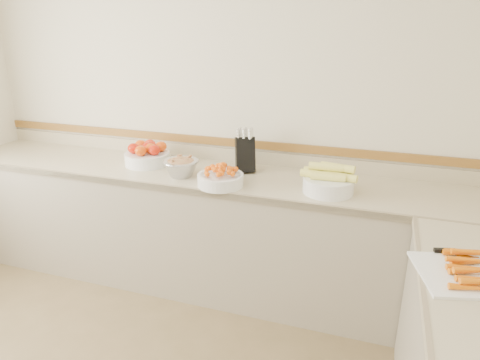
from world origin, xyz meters
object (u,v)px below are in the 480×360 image
(cutting_board, at_px, (474,271))
(cherry_tomato_bowl, at_px, (220,177))
(knife_block, at_px, (245,153))
(tomato_bowl, at_px, (147,154))
(rhubarb_bowl, at_px, (181,166))
(corn_bowl, at_px, (329,181))

(cutting_board, bearing_deg, cherry_tomato_bowl, 154.70)
(knife_block, xyz_separation_m, cutting_board, (1.33, -0.99, -0.11))
(knife_block, relative_size, tomato_bowl, 0.96)
(rhubarb_bowl, xyz_separation_m, cutting_board, (1.71, -0.74, -0.05))
(rhubarb_bowl, distance_m, cutting_board, 1.87)
(corn_bowl, bearing_deg, cherry_tomato_bowl, -171.25)
(knife_block, distance_m, cherry_tomato_bowl, 0.35)
(knife_block, height_order, cherry_tomato_bowl, knife_block)
(tomato_bowl, relative_size, cutting_board, 0.65)
(corn_bowl, relative_size, rhubarb_bowl, 1.43)
(tomato_bowl, bearing_deg, corn_bowl, -6.27)
(knife_block, relative_size, corn_bowl, 0.92)
(knife_block, distance_m, cutting_board, 1.66)
(knife_block, height_order, tomato_bowl, knife_block)
(cutting_board, bearing_deg, tomato_bowl, 156.24)
(cutting_board, bearing_deg, corn_bowl, 132.83)
(corn_bowl, bearing_deg, tomato_bowl, 173.73)
(corn_bowl, distance_m, rhubarb_bowl, 1.01)
(cherry_tomato_bowl, height_order, corn_bowl, corn_bowl)
(cherry_tomato_bowl, relative_size, cutting_board, 0.59)
(knife_block, xyz_separation_m, cherry_tomato_bowl, (-0.06, -0.33, -0.08))
(rhubarb_bowl, bearing_deg, cherry_tomato_bowl, -14.96)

